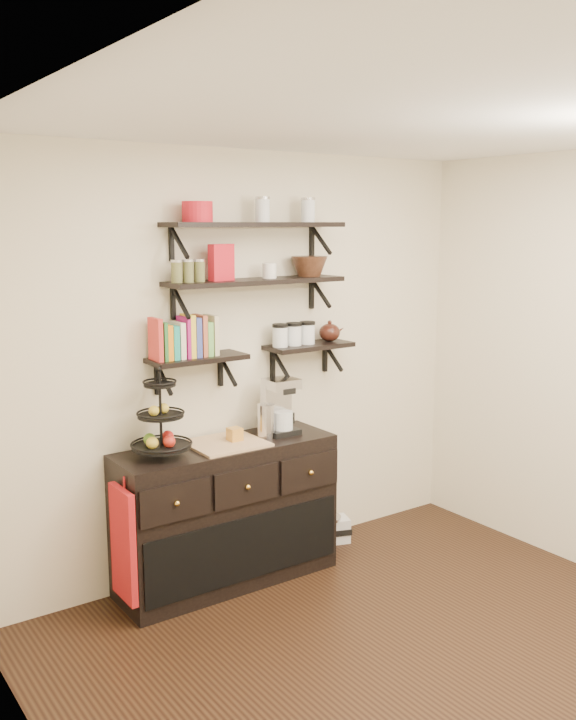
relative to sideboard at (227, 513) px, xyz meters
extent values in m
plane|color=black|center=(0.30, -1.51, -0.45)|extent=(3.50, 3.50, 0.00)
cube|color=white|center=(0.30, -1.51, 2.25)|extent=(3.50, 3.50, 0.02)
cube|color=beige|center=(0.30, 0.24, 0.90)|extent=(3.50, 0.02, 2.70)
cube|color=beige|center=(-1.45, -1.51, 0.90)|extent=(0.02, 3.50, 2.70)
cube|color=black|center=(0.30, 0.10, 1.78)|extent=(1.20, 0.27, 0.03)
cube|color=black|center=(-0.22, 0.22, 1.67)|extent=(0.02, 0.03, 0.20)
cube|color=black|center=(0.82, 0.22, 1.67)|extent=(0.02, 0.03, 0.20)
cube|color=black|center=(0.30, 0.10, 1.43)|extent=(1.20, 0.27, 0.03)
cube|color=black|center=(-0.22, 0.22, 1.32)|extent=(0.02, 0.03, 0.20)
cube|color=black|center=(0.82, 0.22, 1.32)|extent=(0.02, 0.03, 0.20)
cube|color=black|center=(-0.12, 0.11, 0.98)|extent=(0.60, 0.25, 0.03)
cube|color=black|center=(-0.34, 0.22, 0.87)|extent=(0.02, 0.03, 0.20)
cube|color=black|center=(0.10, 0.22, 0.87)|extent=(0.03, 0.03, 0.20)
cube|color=black|center=(0.72, 0.11, 0.98)|extent=(0.60, 0.25, 0.03)
cube|color=black|center=(0.50, 0.22, 0.87)|extent=(0.03, 0.03, 0.20)
cube|color=black|center=(0.94, 0.22, 0.87)|extent=(0.02, 0.03, 0.20)
cube|color=red|center=(-0.38, 0.12, 1.10)|extent=(0.02, 0.15, 0.20)
cube|color=#27692F|center=(-0.35, 0.12, 1.12)|extent=(0.03, 0.15, 0.24)
cube|color=orange|center=(-0.31, 0.12, 1.10)|extent=(0.04, 0.15, 0.21)
cube|color=teal|center=(-0.27, 0.12, 1.12)|extent=(0.03, 0.15, 0.25)
cube|color=beige|center=(-0.24, 0.12, 1.11)|extent=(0.03, 0.15, 0.22)
cube|color=#9C1669|center=(-0.20, 0.12, 1.13)|extent=(0.04, 0.15, 0.26)
cube|color=yellow|center=(-0.16, 0.12, 1.11)|extent=(0.03, 0.15, 0.23)
cube|color=#37469E|center=(-0.13, 0.12, 1.10)|extent=(0.03, 0.15, 0.20)
cube|color=#AD5538|center=(-0.09, 0.12, 1.12)|extent=(0.04, 0.15, 0.24)
cube|color=#64AD51|center=(-0.05, 0.12, 1.10)|extent=(0.03, 0.15, 0.21)
cube|color=#C3BA91|center=(-0.01, 0.12, 1.12)|extent=(0.03, 0.15, 0.25)
cylinder|color=silver|center=(0.49, 0.12, 1.06)|extent=(0.10, 0.10, 0.13)
cylinder|color=silver|center=(0.60, 0.12, 1.06)|extent=(0.10, 0.10, 0.13)
cylinder|color=silver|center=(0.71, 0.12, 1.06)|extent=(0.10, 0.10, 0.13)
cube|color=black|center=(0.00, 0.00, 0.00)|extent=(1.40, 0.45, 0.90)
cube|color=tan|center=(0.00, 0.00, 0.46)|extent=(0.45, 0.41, 0.02)
sphere|color=gold|center=(-0.47, -0.25, 0.25)|extent=(0.04, 0.04, 0.04)
sphere|color=gold|center=(0.00, -0.25, 0.25)|extent=(0.04, 0.04, 0.04)
sphere|color=gold|center=(0.47, -0.25, 0.25)|extent=(0.04, 0.04, 0.04)
cylinder|color=black|center=(-0.43, 0.00, 0.70)|extent=(0.02, 0.02, 0.51)
cylinder|color=black|center=(-0.43, 0.00, 0.51)|extent=(0.35, 0.35, 0.01)
cylinder|color=black|center=(-0.43, 0.00, 0.69)|extent=(0.27, 0.27, 0.02)
cylinder|color=black|center=(-0.43, 0.00, 0.88)|extent=(0.18, 0.18, 0.02)
sphere|color=#B21914|center=(-0.37, 0.04, 0.55)|extent=(0.07, 0.07, 0.07)
sphere|color=gold|center=(-0.47, 0.00, 0.73)|extent=(0.06, 0.06, 0.06)
cube|color=#BA7C2B|center=(0.07, 0.00, 0.50)|extent=(0.08, 0.08, 0.08)
cube|color=black|center=(0.42, 0.00, 0.47)|extent=(0.20, 0.18, 0.04)
cube|color=silver|center=(0.42, 0.06, 0.62)|extent=(0.20, 0.08, 0.31)
cube|color=silver|center=(0.42, 0.00, 0.78)|extent=(0.20, 0.18, 0.06)
cylinder|color=silver|center=(0.42, -0.02, 0.54)|extent=(0.13, 0.13, 0.12)
cylinder|color=silver|center=(0.28, -0.02, 0.56)|extent=(0.11, 0.11, 0.22)
cube|color=#A01113|center=(-0.73, -0.10, 0.02)|extent=(0.04, 0.28, 0.65)
cube|color=silver|center=(0.88, 0.12, -0.37)|extent=(0.36, 0.26, 0.17)
cylinder|color=silver|center=(0.88, 0.12, -0.27)|extent=(0.28, 0.28, 0.02)
cube|color=black|center=(0.88, 0.03, -0.37)|extent=(0.27, 0.10, 0.04)
cube|color=red|center=(0.05, 0.10, 1.56)|extent=(0.17, 0.09, 0.22)
cylinder|color=white|center=(0.39, 0.10, 1.50)|extent=(0.09, 0.09, 0.10)
cylinder|color=red|center=(-0.11, 0.10, 1.86)|extent=(0.18, 0.18, 0.12)
camera|label=1|loc=(-2.27, -3.93, 1.79)|focal=38.00mm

